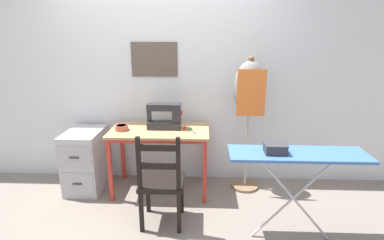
% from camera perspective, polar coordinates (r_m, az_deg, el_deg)
% --- Properties ---
extents(ground_plane, '(14.00, 14.00, 0.00)m').
position_cam_1_polar(ground_plane, '(3.34, -6.57, -15.42)').
color(ground_plane, gray).
extents(wall_back, '(10.00, 0.07, 2.55)m').
position_cam_1_polar(wall_back, '(3.52, -5.62, 8.45)').
color(wall_back, silver).
rests_on(wall_back, ground_plane).
extents(sewing_table, '(1.08, 0.58, 0.73)m').
position_cam_1_polar(sewing_table, '(3.31, -6.19, -3.37)').
color(sewing_table, tan).
rests_on(sewing_table, ground_plane).
extents(sewing_machine, '(0.38, 0.17, 0.30)m').
position_cam_1_polar(sewing_machine, '(3.29, -4.95, 0.60)').
color(sewing_machine, '#28282D').
rests_on(sewing_machine, sewing_table).
extents(fabric_bowl, '(0.14, 0.14, 0.06)m').
position_cam_1_polar(fabric_bowl, '(3.33, -13.25, -1.41)').
color(fabric_bowl, '#B25647').
rests_on(fabric_bowl, sewing_table).
extents(scissors, '(0.13, 0.04, 0.01)m').
position_cam_1_polar(scissors, '(3.16, 0.88, -2.44)').
color(scissors, silver).
rests_on(scissors, sewing_table).
extents(thread_spool_near_machine, '(0.04, 0.04, 0.04)m').
position_cam_1_polar(thread_spool_near_machine, '(3.26, -1.37, -1.52)').
color(thread_spool_near_machine, red).
rests_on(thread_spool_near_machine, sewing_table).
extents(thread_spool_mid_table, '(0.04, 0.04, 0.04)m').
position_cam_1_polar(thread_spool_mid_table, '(3.25, -0.34, -1.61)').
color(thread_spool_mid_table, green).
rests_on(thread_spool_mid_table, sewing_table).
extents(wooden_chair, '(0.40, 0.38, 0.92)m').
position_cam_1_polar(wooden_chair, '(2.82, -5.84, -11.77)').
color(wooden_chair, black).
rests_on(wooden_chair, ground_plane).
extents(filing_cabinet, '(0.39, 0.57, 0.69)m').
position_cam_1_polar(filing_cabinet, '(3.67, -19.55, -7.21)').
color(filing_cabinet, '#B7B7BC').
rests_on(filing_cabinet, ground_plane).
extents(dress_form, '(0.35, 0.32, 1.52)m').
position_cam_1_polar(dress_form, '(3.30, 10.88, 4.77)').
color(dress_form, '#846647').
rests_on(dress_form, ground_plane).
extents(ironing_board, '(1.12, 0.33, 0.82)m').
position_cam_1_polar(ironing_board, '(2.62, 19.46, -6.83)').
color(ironing_board, '#3D6BAD').
rests_on(ironing_board, ground_plane).
extents(storage_box, '(0.18, 0.15, 0.08)m').
position_cam_1_polar(storage_box, '(2.52, 15.56, -5.20)').
color(storage_box, '#333338').
rests_on(storage_box, ironing_board).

